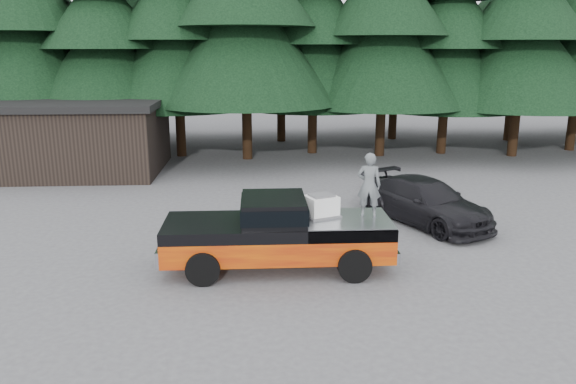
{
  "coord_description": "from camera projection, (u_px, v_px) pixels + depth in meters",
  "views": [
    {
      "loc": [
        -0.55,
        -14.1,
        5.63
      ],
      "look_at": [
        0.26,
        0.0,
        1.96
      ],
      "focal_mm": 35.0,
      "sensor_mm": 36.0,
      "label": 1
    }
  ],
  "objects": [
    {
      "name": "utility_building",
      "position": [
        72.0,
        135.0,
        25.74
      ],
      "size": [
        8.4,
        6.4,
        3.3
      ],
      "color": "black",
      "rests_on": "ground"
    },
    {
      "name": "parked_car",
      "position": [
        425.0,
        202.0,
        18.31
      ],
      "size": [
        4.1,
        5.32,
        1.44
      ],
      "primitive_type": "imported",
      "rotation": [
        0.0,
        0.0,
        0.49
      ],
      "color": "black",
      "rests_on": "ground"
    },
    {
      "name": "treeline",
      "position": [
        272.0,
        6.0,
        29.76
      ],
      "size": [
        60.15,
        16.05,
        17.5
      ],
      "color": "black",
      "rests_on": "ground"
    },
    {
      "name": "pickup_truck",
      "position": [
        278.0,
        244.0,
        14.54
      ],
      "size": [
        6.0,
        2.04,
        1.33
      ],
      "primitive_type": null,
      "color": "#CE5504",
      "rests_on": "ground"
    },
    {
      "name": "ground",
      "position": [
        278.0,
        263.0,
        15.07
      ],
      "size": [
        120.0,
        120.0,
        0.0
      ],
      "primitive_type": "plane",
      "color": "#49494B",
      "rests_on": "ground"
    },
    {
      "name": "air_compressor",
      "position": [
        321.0,
        207.0,
        14.57
      ],
      "size": [
        0.95,
        0.88,
        0.53
      ],
      "primitive_type": "cube",
      "rotation": [
        0.0,
        0.0,
        0.4
      ],
      "color": "white",
      "rests_on": "pickup_truck"
    },
    {
      "name": "man_on_bed",
      "position": [
        369.0,
        185.0,
        14.42
      ],
      "size": [
        0.69,
        0.52,
        1.69
      ],
      "primitive_type": "imported",
      "rotation": [
        0.0,
        0.0,
        2.93
      ],
      "color": "#555B5D",
      "rests_on": "pickup_truck"
    },
    {
      "name": "truck_cab",
      "position": [
        274.0,
        208.0,
        14.3
      ],
      "size": [
        1.66,
        1.9,
        0.59
      ],
      "primitive_type": "cube",
      "color": "black",
      "rests_on": "pickup_truck"
    }
  ]
}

